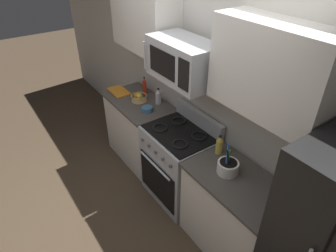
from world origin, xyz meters
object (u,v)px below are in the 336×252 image
(bottle_oil, at_px, (219,145))
(prep_bowl, at_px, (147,109))
(microwave, at_px, (184,61))
(bottle_vinegar, at_px, (158,97))
(range_oven, at_px, (179,164))
(fruit_basket, at_px, (139,97))
(cutting_board, at_px, (119,91))
(bottle_hot_sauce, at_px, (145,86))
(utensil_crock, at_px, (228,167))

(bottle_oil, height_order, prep_bowl, bottle_oil)
(microwave, height_order, bottle_vinegar, microwave)
(bottle_vinegar, height_order, prep_bowl, bottle_vinegar)
(range_oven, bearing_deg, bottle_oil, 13.69)
(fruit_basket, relative_size, prep_bowl, 1.51)
(microwave, relative_size, bottle_oil, 3.50)
(fruit_basket, distance_m, cutting_board, 0.38)
(bottle_oil, bearing_deg, microwave, -169.21)
(range_oven, distance_m, bottle_hot_sauce, 1.16)
(microwave, xyz_separation_m, bottle_hot_sauce, (-1.01, 0.15, -0.71))
(microwave, height_order, cutting_board, microwave)
(prep_bowl, bearing_deg, fruit_basket, 169.83)
(bottle_hot_sauce, bearing_deg, microwave, -8.32)
(range_oven, xyz_separation_m, utensil_crock, (0.74, -0.01, 0.50))
(microwave, height_order, fruit_basket, microwave)
(microwave, bearing_deg, cutting_board, -174.94)
(cutting_board, bearing_deg, fruit_basket, 15.78)
(microwave, xyz_separation_m, utensil_crock, (0.74, -0.04, -0.76))
(range_oven, height_order, cutting_board, range_oven)
(range_oven, xyz_separation_m, prep_bowl, (-0.61, -0.03, 0.46))
(cutting_board, relative_size, bottle_vinegar, 1.60)
(microwave, distance_m, bottle_oil, 0.88)
(range_oven, xyz_separation_m, microwave, (-0.00, 0.03, 1.26))
(fruit_basket, height_order, prep_bowl, fruit_basket)
(microwave, distance_m, bottle_vinegar, 1.01)
(bottle_oil, height_order, bottle_hot_sauce, bottle_hot_sauce)
(microwave, relative_size, bottle_hot_sauce, 2.93)
(range_oven, bearing_deg, bottle_hot_sauce, 170.24)
(fruit_basket, bearing_deg, microwave, 0.52)
(bottle_hot_sauce, bearing_deg, range_oven, -9.76)
(bottle_oil, relative_size, bottle_hot_sauce, 0.84)
(prep_bowl, bearing_deg, bottle_hot_sauce, 152.42)
(fruit_basket, xyz_separation_m, bottle_oil, (1.39, 0.10, 0.05))
(utensil_crock, bearing_deg, bottle_oil, 152.63)
(cutting_board, xyz_separation_m, bottle_vinegar, (0.58, 0.27, 0.09))
(utensil_crock, relative_size, prep_bowl, 2.21)
(fruit_basket, bearing_deg, cutting_board, -164.22)
(microwave, distance_m, fruit_basket, 1.19)
(cutting_board, height_order, bottle_vinegar, bottle_vinegar)
(range_oven, distance_m, bottle_vinegar, 0.89)
(utensil_crock, bearing_deg, fruit_basket, 178.92)
(bottle_vinegar, bearing_deg, microwave, -12.57)
(microwave, distance_m, cutting_board, 1.51)
(utensil_crock, bearing_deg, bottle_hot_sauce, 173.92)
(utensil_crock, bearing_deg, microwave, 177.00)
(microwave, xyz_separation_m, fruit_basket, (-0.90, -0.01, -0.78))
(bottle_vinegar, bearing_deg, prep_bowl, -71.22)
(microwave, bearing_deg, bottle_oil, 10.79)
(fruit_basket, xyz_separation_m, bottle_vinegar, (0.21, 0.16, 0.05))
(utensil_crock, height_order, bottle_hot_sauce, utensil_crock)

